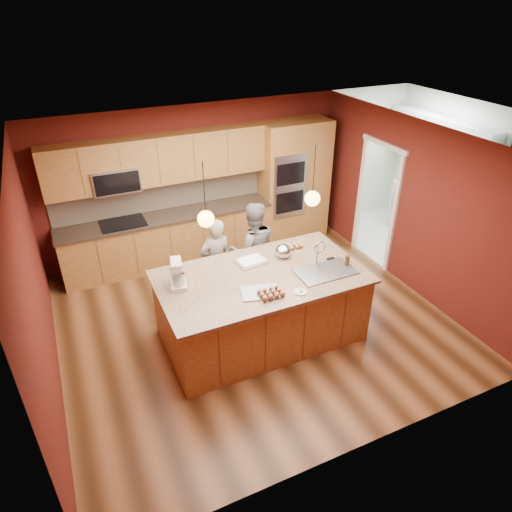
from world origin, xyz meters
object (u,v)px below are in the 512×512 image
stand_mixer (177,276)px  mixing_bowl (283,251)px  person_right (253,250)px  island (262,305)px  person_left (216,263)px

stand_mixer → mixing_bowl: (1.57, 0.10, -0.07)m
person_right → island: bearing=82.1°
person_left → mixing_bowl: size_ratio=6.10×
island → stand_mixer: 1.30m
person_left → person_right: 0.62m
island → stand_mixer: bearing=168.9°
island → person_right: 1.11m
stand_mixer → person_right: bearing=41.9°
island → stand_mixer: (-1.09, 0.21, 0.66)m
person_right → stand_mixer: (-1.42, -0.81, 0.39)m
person_left → person_right: bearing=172.9°
stand_mixer → mixing_bowl: 1.57m
island → mixing_bowl: bearing=33.4°
person_right → stand_mixer: person_right is taller
stand_mixer → mixing_bowl: stand_mixer is taller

